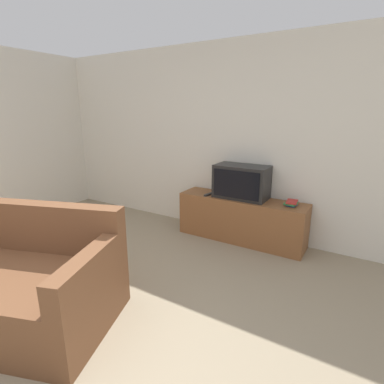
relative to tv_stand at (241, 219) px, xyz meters
The scene contains 6 objects.
ground_plane 2.80m from the tv_stand, 96.98° to the right, with size 14.00×14.00×0.00m, color gray.
wall_back 1.09m from the tv_stand, 142.18° to the left, with size 9.00×0.06×2.60m.
tv_stand is the anchor object (origin of this frame).
television 0.51m from the tv_stand, 136.33° to the left, with size 0.69×0.38×0.43m.
book_stack 0.72m from the tv_stand, ahead, with size 0.15×0.21×0.06m.
remote_on_stand 0.55m from the tv_stand, 168.63° to the right, with size 0.07×0.20×0.02m.
Camera 1 is at (1.75, -0.81, 1.72)m, focal length 28.00 mm.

